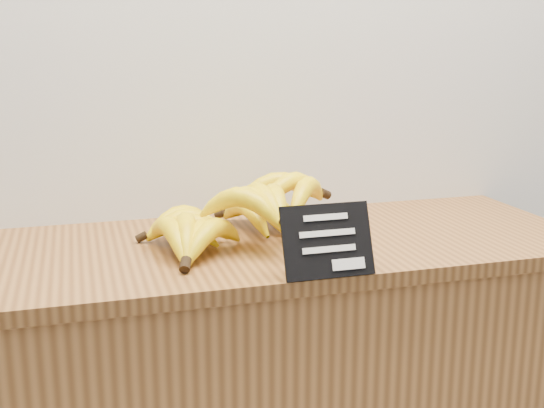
{
  "coord_description": "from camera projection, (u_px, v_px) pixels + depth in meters",
  "views": [
    {
      "loc": [
        -0.54,
        1.4,
        1.34
      ],
      "look_at": [
        -0.16,
        2.7,
        1.02
      ],
      "focal_mm": 45.0,
      "sensor_mm": 36.0,
      "label": 1
    }
  ],
  "objects": [
    {
      "name": "counter_top",
      "position": [
        265.0,
        246.0,
        1.46
      ],
      "size": [
        1.39,
        0.54,
        0.03
      ],
      "primitive_type": "cube",
      "color": "brown",
      "rests_on": "counter"
    },
    {
      "name": "chalkboard_sign",
      "position": [
        328.0,
        241.0,
        1.22
      ],
      "size": [
        0.17,
        0.06,
        0.13
      ],
      "primitive_type": "cube",
      "rotation": [
        -0.38,
        0.0,
        0.0
      ],
      "color": "black",
      "rests_on": "counter_top"
    },
    {
      "name": "banana_pile",
      "position": [
        239.0,
        213.0,
        1.44
      ],
      "size": [
        0.49,
        0.4,
        0.13
      ],
      "color": "yellow",
      "rests_on": "counter_top"
    }
  ]
}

